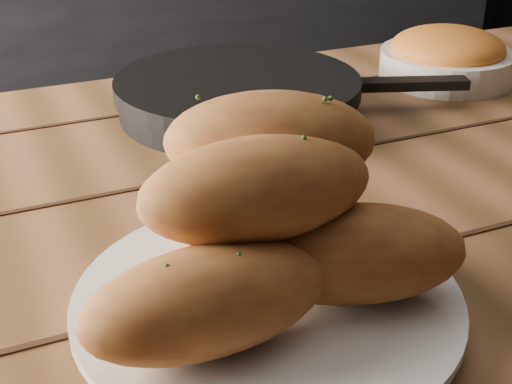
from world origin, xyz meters
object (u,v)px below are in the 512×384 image
(table, at_px, (242,306))
(bread_rolls, at_px, (264,220))
(plate, at_px, (267,303))
(bowl, at_px, (447,56))
(skillet, at_px, (239,94))

(table, relative_size, bread_rolls, 5.79)
(plate, relative_size, bowl, 1.53)
(bread_rolls, height_order, bowl, bread_rolls)
(table, bearing_deg, bread_rolls, -106.04)
(table, height_order, bowl, bowl)
(skillet, bearing_deg, table, -112.30)
(bread_rolls, xyz_separation_m, bowl, (0.45, 0.39, -0.04))
(bread_rolls, bearing_deg, skillet, 69.77)
(table, relative_size, bowl, 8.90)
(plate, height_order, skillet, skillet)
(plate, bearing_deg, bowl, 40.79)
(plate, xyz_separation_m, bowl, (0.45, 0.39, 0.02))
(table, height_order, bread_rolls, bread_rolls)
(plate, distance_m, skillet, 0.41)
(table, xyz_separation_m, skillet, (0.10, 0.25, 0.12))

